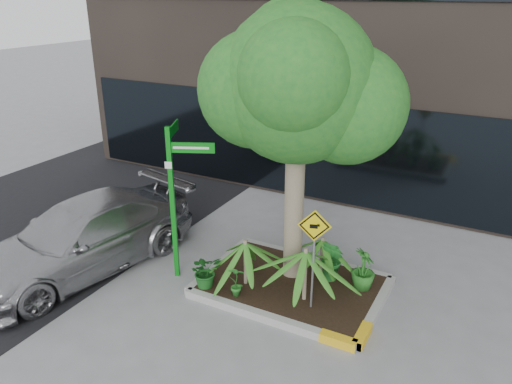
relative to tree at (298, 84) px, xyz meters
The scene contains 14 objects.
ground 3.82m from the tree, 95.86° to the right, with size 80.00×80.00×0.00m, color gray.
asphalt_road 7.59m from the tree, behind, with size 7.00×80.00×0.01m, color black.
planter 3.69m from the tree, 64.15° to the right, with size 3.35×2.36×0.15m.
tree is the anchor object (origin of this frame).
palm_front 2.82m from the tree, 52.40° to the right, with size 1.13×1.13×1.26m.
palm_left 2.94m from the tree, 129.76° to the right, with size 1.02×1.02×1.13m.
palm_back 2.93m from the tree, 22.92° to the left, with size 0.89×0.89×0.99m.
parked_car 5.17m from the tree, 158.39° to the right, with size 1.92×4.72×1.37m, color #9E9DA2.
shrub_a 3.71m from the tree, 136.06° to the right, with size 0.57×0.57×0.64m, color #164E18.
shrub_b 3.50m from the tree, ahead, with size 0.43×0.43×0.77m, color #24691F.
shrub_c 3.56m from the tree, 115.73° to the right, with size 0.32×0.32×0.60m, color #257022.
shrub_d 3.28m from the tree, ahead, with size 0.47×0.47×0.86m, color #1E6925.
street_sign_post 2.91m from the tree, 157.51° to the right, with size 1.11×0.84×3.01m.
cattle_sign 2.63m from the tree, 48.65° to the right, with size 0.54×0.20×1.81m.
Camera 1 is at (3.36, -7.07, 5.24)m, focal length 35.00 mm.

